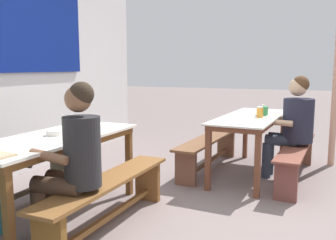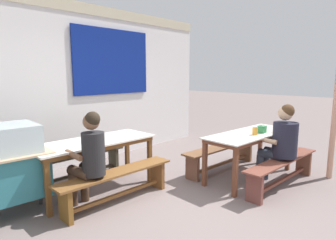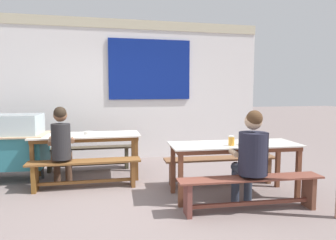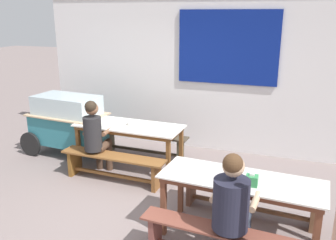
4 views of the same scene
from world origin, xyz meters
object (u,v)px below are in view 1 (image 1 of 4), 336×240
at_px(bench_far_back, 11,179).
at_px(bench_near_front, 296,157).
at_px(person_left_back_turned, 73,156).
at_px(dining_table_near, 251,122).
at_px(bench_far_front, 108,194).
at_px(bench_near_back, 209,147).
at_px(dining_table_far, 54,144).
at_px(condiment_jar, 260,112).
at_px(wooden_support_post, 336,85).
at_px(person_near_front, 293,121).
at_px(soup_bowl, 55,133).
at_px(tissue_box, 263,111).

distance_m(bench_far_back, bench_near_front, 3.23).
bearing_deg(person_left_back_turned, dining_table_near, -20.93).
distance_m(bench_far_front, bench_near_back, 2.13).
relative_size(dining_table_far, bench_near_back, 0.99).
distance_m(person_left_back_turned, condiment_jar, 2.55).
distance_m(bench_far_front, wooden_support_post, 3.59).
xyz_separation_m(dining_table_near, person_near_front, (-0.01, -0.51, 0.04)).
height_order(bench_near_front, condiment_jar, condiment_jar).
xyz_separation_m(bench_far_back, person_near_front, (2.04, -2.47, 0.43)).
relative_size(dining_table_far, dining_table_near, 0.97).
relative_size(person_left_back_turned, soup_bowl, 8.19).
bearing_deg(bench_near_back, soup_bowl, 157.42).
bearing_deg(wooden_support_post, condiment_jar, 139.00).
xyz_separation_m(bench_near_front, soup_bowl, (-1.99, 1.98, 0.49)).
bearing_deg(person_near_front, dining_table_far, 137.17).
bearing_deg(dining_table_near, condiment_jar, -130.03).
height_order(dining_table_near, condiment_jar, condiment_jar).
bearing_deg(person_near_front, person_left_back_turned, 149.32).
bearing_deg(dining_table_near, person_near_front, -91.01).
bearing_deg(bench_near_back, person_near_front, -92.36).
xyz_separation_m(dining_table_near, bench_far_back, (-2.05, 1.96, -0.39)).
relative_size(dining_table_far, person_near_front, 1.42).
bearing_deg(person_left_back_turned, bench_far_front, -14.56).
xyz_separation_m(dining_table_near, wooden_support_post, (0.90, -0.99, 0.44)).
xyz_separation_m(bench_near_front, person_left_back_turned, (-2.39, 1.49, 0.42)).
relative_size(bench_far_front, tissue_box, 12.57).
distance_m(person_near_front, person_left_back_turned, 2.81).
distance_m(dining_table_far, wooden_support_post, 3.83).
height_order(bench_far_back, bench_far_front, same).
xyz_separation_m(dining_table_far, person_near_front, (2.05, -1.90, 0.04)).
distance_m(dining_table_far, dining_table_near, 2.49).
relative_size(dining_table_near, bench_near_back, 1.02).
xyz_separation_m(bench_near_front, tissue_box, (0.16, 0.44, 0.53)).
distance_m(dining_table_near, wooden_support_post, 1.41).
bearing_deg(condiment_jar, person_left_back_turned, 155.75).
distance_m(bench_far_back, wooden_support_post, 4.25).
relative_size(dining_table_far, bench_far_front, 1.06).
distance_m(dining_table_near, person_near_front, 0.51).
bearing_deg(dining_table_near, bench_near_front, -93.58).
bearing_deg(wooden_support_post, bench_far_back, 134.97).
height_order(dining_table_far, tissue_box, tissue_box).
bearing_deg(soup_bowl, bench_far_back, 92.19).
xyz_separation_m(tissue_box, wooden_support_post, (0.77, -0.86, 0.31)).
bearing_deg(dining_table_near, bench_near_back, 86.42).
bearing_deg(bench_near_front, tissue_box, 69.82).
distance_m(bench_near_back, bench_near_front, 1.12).
distance_m(dining_table_near, soup_bowl, 2.48).
bearing_deg(person_near_front, bench_near_front, -115.01).
distance_m(bench_near_back, condiment_jar, 0.87).
height_order(person_near_front, soup_bowl, person_near_front).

